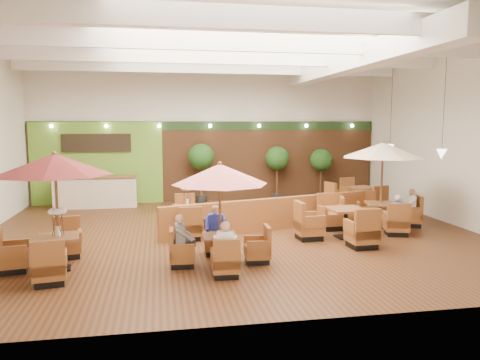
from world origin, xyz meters
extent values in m
plane|color=#381E0F|center=(0.00, 0.00, 0.00)|extent=(14.00, 14.00, 0.00)
cube|color=silver|center=(0.00, 6.00, 2.75)|extent=(14.00, 0.04, 5.50)
cube|color=silver|center=(0.00, -6.00, 2.75)|extent=(14.00, 0.04, 5.50)
cube|color=silver|center=(7.00, 0.00, 2.75)|extent=(0.04, 12.00, 5.50)
cube|color=white|center=(0.00, 0.00, 5.50)|extent=(14.00, 12.00, 0.04)
cube|color=brown|center=(0.00, 5.94, 1.60)|extent=(13.90, 0.10, 3.20)
cube|color=#1E3819|center=(0.00, 5.93, 3.05)|extent=(13.90, 0.12, 0.35)
cube|color=#669C2D|center=(-4.40, 5.88, 1.60)|extent=(5.00, 0.08, 3.20)
cube|color=black|center=(-4.40, 5.80, 2.40)|extent=(2.60, 0.08, 0.70)
cube|color=white|center=(3.50, 0.00, 4.95)|extent=(0.60, 11.00, 0.60)
cube|color=white|center=(0.00, -4.00, 5.15)|extent=(13.60, 0.12, 0.45)
cube|color=white|center=(0.00, -1.30, 5.15)|extent=(13.60, 0.12, 0.45)
cube|color=white|center=(0.00, 1.30, 5.15)|extent=(13.60, 0.12, 0.45)
cube|color=white|center=(0.00, 4.00, 5.15)|extent=(13.60, 0.12, 0.45)
cylinder|color=black|center=(5.80, -1.00, 3.90)|extent=(0.01, 0.01, 3.20)
cone|color=white|center=(5.80, -1.00, 2.30)|extent=(0.28, 0.28, 0.28)
cylinder|color=black|center=(5.80, 2.00, 3.90)|extent=(0.01, 0.01, 3.20)
cone|color=white|center=(5.80, 2.00, 2.30)|extent=(0.28, 0.28, 0.28)
sphere|color=#FFEAC6|center=(-6.00, 5.70, 3.05)|extent=(0.14, 0.14, 0.14)
sphere|color=#FFEAC6|center=(-4.00, 5.70, 3.05)|extent=(0.14, 0.14, 0.14)
sphere|color=#FFEAC6|center=(-2.00, 5.70, 3.05)|extent=(0.14, 0.14, 0.14)
sphere|color=#FFEAC6|center=(0.00, 5.70, 3.05)|extent=(0.14, 0.14, 0.14)
sphere|color=#FFEAC6|center=(2.00, 5.70, 3.05)|extent=(0.14, 0.14, 0.14)
sphere|color=#FFEAC6|center=(4.00, 5.70, 3.05)|extent=(0.14, 0.14, 0.14)
sphere|color=#FFEAC6|center=(6.00, 5.70, 3.05)|extent=(0.14, 0.14, 0.14)
cube|color=beige|center=(-4.40, 5.10, 0.55)|extent=(3.00, 0.70, 1.10)
cube|color=brown|center=(-4.40, 5.10, 1.15)|extent=(3.00, 0.75, 0.06)
cube|color=brown|center=(1.21, 0.34, 0.48)|extent=(6.68, 2.07, 0.95)
cube|color=brown|center=(-4.22, -2.55, 0.72)|extent=(0.97, 0.97, 0.06)
cylinder|color=black|center=(-4.22, -2.55, 0.37)|extent=(0.10, 0.10, 0.66)
cube|color=black|center=(-4.22, -2.55, 0.02)|extent=(0.51, 0.51, 0.04)
cube|color=brown|center=(-4.22, -3.50, 0.30)|extent=(0.71, 0.71, 0.32)
cube|color=brown|center=(-4.27, -3.75, 0.60)|extent=(0.63, 0.20, 0.70)
cube|color=brown|center=(-4.51, -3.54, 0.50)|extent=(0.17, 0.55, 0.28)
cube|color=brown|center=(-3.94, -3.45, 0.50)|extent=(0.17, 0.55, 0.28)
cube|color=black|center=(-4.22, -3.50, 0.07)|extent=(0.63, 0.63, 0.14)
cube|color=brown|center=(-4.22, -1.61, 0.30)|extent=(0.71, 0.71, 0.32)
cube|color=brown|center=(-4.18, -1.35, 0.60)|extent=(0.63, 0.20, 0.70)
cube|color=brown|center=(-3.94, -1.56, 0.50)|extent=(0.17, 0.55, 0.28)
cube|color=brown|center=(-4.51, -1.65, 0.50)|extent=(0.17, 0.55, 0.28)
cube|color=black|center=(-4.22, -1.61, 0.07)|extent=(0.63, 0.63, 0.14)
cube|color=brown|center=(-5.17, -2.55, 0.30)|extent=(0.71, 0.71, 0.32)
cube|color=brown|center=(-4.91, -2.59, 0.60)|extent=(0.20, 0.63, 0.70)
cube|color=brown|center=(-5.22, -2.27, 0.50)|extent=(0.55, 0.17, 0.28)
cube|color=brown|center=(-5.12, -2.84, 0.50)|extent=(0.55, 0.17, 0.28)
cube|color=black|center=(-5.17, -2.55, 0.07)|extent=(0.63, 0.63, 0.14)
cylinder|color=brown|center=(-4.22, -2.55, 1.24)|extent=(0.06, 0.06, 2.49)
cone|color=maroon|center=(-4.22, -2.55, 2.31)|extent=(2.39, 2.39, 0.45)
sphere|color=brown|center=(-4.22, -2.55, 2.54)|extent=(0.10, 0.10, 0.10)
cylinder|color=silver|center=(-4.22, -2.55, 0.86)|extent=(0.10, 0.10, 0.22)
cube|color=brown|center=(-0.73, -2.79, 0.64)|extent=(0.79, 0.79, 0.05)
cylinder|color=black|center=(-0.73, -2.79, 0.33)|extent=(0.09, 0.09, 0.59)
cube|color=black|center=(-0.73, -2.79, 0.02)|extent=(0.42, 0.42, 0.04)
cube|color=brown|center=(-0.73, -3.64, 0.27)|extent=(0.58, 0.58, 0.29)
cube|color=brown|center=(-0.72, -3.88, 0.54)|extent=(0.56, 0.11, 0.63)
cube|color=brown|center=(-0.99, -3.63, 0.45)|extent=(0.09, 0.49, 0.25)
cube|color=brown|center=(-0.47, -3.65, 0.45)|extent=(0.09, 0.49, 0.25)
cube|color=black|center=(-0.73, -3.64, 0.06)|extent=(0.51, 0.51, 0.13)
cube|color=brown|center=(-0.73, -1.94, 0.27)|extent=(0.58, 0.58, 0.29)
cube|color=brown|center=(-0.74, -1.71, 0.54)|extent=(0.56, 0.11, 0.63)
cube|color=brown|center=(-0.47, -1.96, 0.45)|extent=(0.09, 0.49, 0.25)
cube|color=brown|center=(-0.99, -1.93, 0.45)|extent=(0.09, 0.49, 0.25)
cube|color=black|center=(-0.73, -1.94, 0.06)|extent=(0.51, 0.51, 0.13)
cube|color=brown|center=(-1.58, -2.79, 0.27)|extent=(0.58, 0.58, 0.29)
cube|color=brown|center=(-1.35, -2.78, 0.54)|extent=(0.11, 0.56, 0.63)
cube|color=brown|center=(-1.57, -2.53, 0.45)|extent=(0.49, 0.09, 0.25)
cube|color=brown|center=(-1.59, -3.05, 0.45)|extent=(0.49, 0.09, 0.25)
cube|color=black|center=(-1.58, -2.79, 0.06)|extent=(0.51, 0.51, 0.13)
cube|color=brown|center=(0.12, -2.79, 0.27)|extent=(0.58, 0.58, 0.29)
cube|color=brown|center=(-0.11, -2.80, 0.54)|extent=(0.11, 0.56, 0.63)
cube|color=brown|center=(0.11, -3.05, 0.45)|extent=(0.49, 0.09, 0.25)
cube|color=brown|center=(0.13, -2.53, 0.45)|extent=(0.49, 0.09, 0.25)
cube|color=black|center=(0.12, -2.79, 0.06)|extent=(0.51, 0.51, 0.13)
cylinder|color=brown|center=(-0.73, -2.79, 1.12)|extent=(0.06, 0.06, 2.24)
cone|color=#CA6162|center=(-0.73, -2.79, 2.06)|extent=(2.15, 2.15, 0.45)
sphere|color=brown|center=(-0.73, -2.79, 2.29)|extent=(0.10, 0.10, 0.10)
cube|color=brown|center=(4.56, 0.06, 0.73)|extent=(1.07, 1.07, 0.06)
cylinder|color=black|center=(4.56, 0.06, 0.38)|extent=(0.10, 0.10, 0.67)
cube|color=black|center=(4.56, 0.06, 0.02)|extent=(0.56, 0.56, 0.04)
cube|color=brown|center=(4.56, -0.91, 0.31)|extent=(0.78, 0.78, 0.33)
cube|color=brown|center=(4.63, -1.16, 0.61)|extent=(0.64, 0.27, 0.71)
cube|color=brown|center=(4.27, -0.83, 0.51)|extent=(0.23, 0.56, 0.29)
cube|color=brown|center=(4.84, -0.99, 0.51)|extent=(0.23, 0.56, 0.29)
cube|color=black|center=(4.56, -0.91, 0.07)|extent=(0.69, 0.69, 0.14)
cube|color=brown|center=(4.56, 1.03, 0.31)|extent=(0.78, 0.78, 0.33)
cube|color=brown|center=(4.49, 1.28, 0.61)|extent=(0.64, 0.27, 0.71)
cube|color=brown|center=(4.84, 0.95, 0.51)|extent=(0.23, 0.56, 0.29)
cube|color=brown|center=(4.27, 1.10, 0.51)|extent=(0.23, 0.56, 0.29)
cube|color=black|center=(4.56, 1.03, 0.07)|extent=(0.69, 0.69, 0.14)
cube|color=brown|center=(3.59, 0.06, 0.31)|extent=(0.78, 0.78, 0.33)
cube|color=brown|center=(3.85, 0.13, 0.61)|extent=(0.27, 0.64, 0.71)
cube|color=brown|center=(3.67, 0.34, 0.51)|extent=(0.56, 0.23, 0.29)
cube|color=brown|center=(3.51, -0.23, 0.51)|extent=(0.56, 0.23, 0.29)
cube|color=black|center=(3.59, 0.06, 0.07)|extent=(0.69, 0.69, 0.14)
cube|color=brown|center=(5.53, 0.06, 0.31)|extent=(0.78, 0.78, 0.33)
cube|color=brown|center=(5.27, -0.01, 0.61)|extent=(0.27, 0.64, 0.71)
cube|color=brown|center=(5.45, -0.23, 0.51)|extent=(0.56, 0.23, 0.29)
cube|color=brown|center=(5.61, 0.34, 0.51)|extent=(0.56, 0.23, 0.29)
cube|color=black|center=(5.53, 0.06, 0.07)|extent=(0.69, 0.69, 0.14)
cylinder|color=brown|center=(4.56, 0.06, 1.27)|extent=(0.06, 0.06, 2.55)
cone|color=beige|center=(4.56, 0.06, 2.37)|extent=(2.44, 2.44, 0.45)
sphere|color=brown|center=(4.56, 0.06, 2.60)|extent=(0.10, 0.10, 0.10)
cube|color=brown|center=(-1.26, 0.53, 0.72)|extent=(0.86, 0.86, 0.06)
cylinder|color=black|center=(-1.26, 0.53, 0.37)|extent=(0.10, 0.10, 0.66)
cube|color=black|center=(-1.26, 0.53, 0.02)|extent=(0.46, 0.46, 0.04)
cube|color=brown|center=(-1.26, -0.42, 0.30)|extent=(0.63, 0.63, 0.32)
cube|color=brown|center=(-1.26, -0.68, 0.60)|extent=(0.62, 0.11, 0.70)
cube|color=brown|center=(-1.55, -0.42, 0.50)|extent=(0.09, 0.55, 0.28)
cube|color=brown|center=(-0.97, -0.42, 0.50)|extent=(0.09, 0.55, 0.28)
cube|color=black|center=(-1.26, -0.42, 0.07)|extent=(0.56, 0.56, 0.14)
cube|color=brown|center=(-1.26, 1.49, 0.30)|extent=(0.63, 0.63, 0.32)
cube|color=brown|center=(-1.26, 1.75, 0.60)|extent=(0.62, 0.11, 0.70)
cube|color=brown|center=(-0.97, 1.49, 0.50)|extent=(0.09, 0.55, 0.28)
cube|color=brown|center=(-1.55, 1.48, 0.50)|extent=(0.09, 0.55, 0.28)
cube|color=black|center=(-1.26, 1.49, 0.07)|extent=(0.56, 0.56, 0.14)
cylinder|color=silver|center=(-1.26, 0.53, 0.86)|extent=(0.10, 0.10, 0.22)
cube|color=brown|center=(3.02, -0.95, 0.80)|extent=(0.99, 0.99, 0.07)
cylinder|color=black|center=(3.02, -0.95, 0.41)|extent=(0.11, 0.11, 0.74)
cube|color=black|center=(3.02, -0.95, 0.02)|extent=(0.53, 0.53, 0.04)
cube|color=brown|center=(3.02, -2.01, 0.33)|extent=(0.72, 0.72, 0.36)
cube|color=brown|center=(3.01, -2.30, 0.67)|extent=(0.70, 0.15, 0.78)
cube|color=brown|center=(2.70, -2.03, 0.56)|extent=(0.12, 0.62, 0.31)
cube|color=brown|center=(3.34, -2.00, 0.56)|extent=(0.12, 0.62, 0.31)
cube|color=black|center=(3.02, -2.01, 0.08)|extent=(0.64, 0.64, 0.16)
cube|color=brown|center=(3.02, 0.11, 0.33)|extent=(0.72, 0.72, 0.36)
cube|color=brown|center=(3.04, 0.39, 0.67)|extent=(0.70, 0.15, 0.78)
cube|color=brown|center=(3.34, 0.12, 0.56)|extent=(0.12, 0.62, 0.31)
cube|color=brown|center=(2.70, 0.09, 0.56)|extent=(0.12, 0.62, 0.31)
cube|color=black|center=(3.02, 0.11, 0.08)|extent=(0.64, 0.64, 0.16)
cube|color=brown|center=(1.96, -0.95, 0.33)|extent=(0.72, 0.72, 0.36)
cube|color=brown|center=(2.25, -0.97, 0.67)|extent=(0.15, 0.70, 0.78)
cube|color=brown|center=(1.95, -0.63, 0.56)|extent=(0.62, 0.12, 0.31)
cube|color=brown|center=(1.98, -1.28, 0.56)|extent=(0.62, 0.12, 0.31)
cube|color=black|center=(1.96, -0.95, 0.08)|extent=(0.64, 0.64, 0.16)
cube|color=brown|center=(5.40, 3.19, 0.77)|extent=(1.10, 1.10, 0.06)
cylinder|color=black|center=(5.40, 3.19, 0.39)|extent=(0.11, 0.11, 0.70)
cube|color=black|center=(5.40, 3.19, 0.02)|extent=(0.58, 0.58, 0.04)
cube|color=brown|center=(5.40, 2.18, 0.32)|extent=(0.80, 0.80, 0.34)
cube|color=brown|center=(5.33, 1.91, 0.64)|extent=(0.67, 0.27, 0.75)
cube|color=brown|center=(5.10, 2.10, 0.53)|extent=(0.23, 0.59, 0.30)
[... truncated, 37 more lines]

